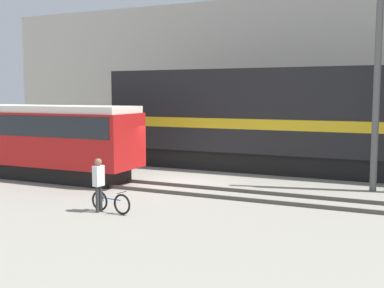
{
  "coord_description": "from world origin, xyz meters",
  "views": [
    {
      "loc": [
        9.48,
        -18.98,
        3.9
      ],
      "look_at": [
        1.16,
        -0.94,
        1.8
      ],
      "focal_mm": 45.0,
      "sensor_mm": 36.0,
      "label": 1
    }
  ],
  "objects_px": {
    "streetcar": "(38,137)",
    "person": "(99,179)",
    "bicycle": "(111,202)",
    "utility_pole_left": "(377,78)",
    "freight_locomotive": "(312,119)"
  },
  "relations": [
    {
      "from": "bicycle",
      "to": "utility_pole_left",
      "type": "relative_size",
      "value": 0.18
    },
    {
      "from": "bicycle",
      "to": "freight_locomotive",
      "type": "bearing_deg",
      "value": 66.89
    },
    {
      "from": "freight_locomotive",
      "to": "streetcar",
      "type": "xyz_separation_m",
      "value": [
        -11.27,
        -6.37,
        -0.74
      ]
    },
    {
      "from": "freight_locomotive",
      "to": "person",
      "type": "xyz_separation_m",
      "value": [
        -4.87,
        -10.6,
        -1.56
      ]
    },
    {
      "from": "freight_locomotive",
      "to": "person",
      "type": "relative_size",
      "value": 11.6
    },
    {
      "from": "streetcar",
      "to": "person",
      "type": "bearing_deg",
      "value": -33.45
    },
    {
      "from": "bicycle",
      "to": "person",
      "type": "height_order",
      "value": "person"
    },
    {
      "from": "streetcar",
      "to": "person",
      "type": "distance_m",
      "value": 7.71
    },
    {
      "from": "freight_locomotive",
      "to": "bicycle",
      "type": "relative_size",
      "value": 12.64
    },
    {
      "from": "freight_locomotive",
      "to": "streetcar",
      "type": "height_order",
      "value": "freight_locomotive"
    },
    {
      "from": "streetcar",
      "to": "freight_locomotive",
      "type": "bearing_deg",
      "value": 29.49
    },
    {
      "from": "streetcar",
      "to": "bicycle",
      "type": "distance_m",
      "value": 8.1
    },
    {
      "from": "freight_locomotive",
      "to": "bicycle",
      "type": "height_order",
      "value": "freight_locomotive"
    },
    {
      "from": "bicycle",
      "to": "person",
      "type": "relative_size",
      "value": 0.92
    },
    {
      "from": "bicycle",
      "to": "person",
      "type": "xyz_separation_m",
      "value": [
        -0.39,
        -0.1,
        0.75
      ]
    }
  ]
}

